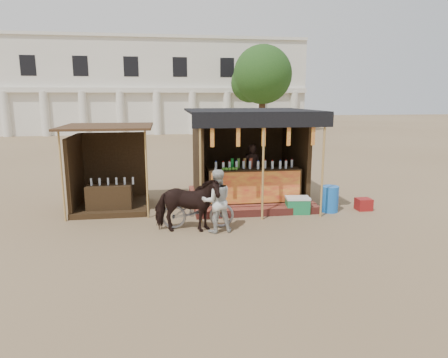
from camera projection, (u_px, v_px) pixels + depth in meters
The scene contains 11 objects.
ground at pixel (235, 242), 8.79m from camera, with size 120.00×120.00×0.00m, color #846B4C.
main_stall at pixel (248, 169), 11.98m from camera, with size 3.60×3.61×2.78m.
secondary_stall at pixel (105, 179), 11.29m from camera, with size 2.40×2.40×2.38m.
cow at pixel (187, 205), 9.34m from camera, with size 0.71×1.56×1.32m, color black.
motorbike at pixel (198, 209), 9.68m from camera, with size 0.62×1.76×0.93m, color gray.
bystander at pixel (217, 201), 9.34m from camera, with size 0.73×0.57×1.51m, color beige.
blue_barrel at pixel (330, 199), 11.09m from camera, with size 0.48×0.48×0.72m, color blue.
red_crate at pixel (364, 204), 11.28m from camera, with size 0.41×0.36×0.33m, color maroon.
cooler at pixel (297, 205), 10.95m from camera, with size 0.69×0.51×0.46m.
background_building at pixel (157, 88), 36.70m from camera, with size 26.00×7.45×8.18m.
tree at pixel (260, 77), 30.14m from camera, with size 4.50×4.40×7.00m.
Camera 1 is at (-1.47, -8.20, 3.14)m, focal length 32.00 mm.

